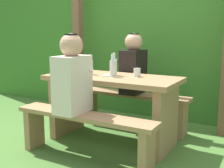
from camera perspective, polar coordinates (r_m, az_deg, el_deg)
name	(u,v)px	position (r m, az deg, el deg)	size (l,w,h in m)	color
ground_plane	(112,141)	(3.19, 0.00, -11.26)	(12.00, 12.00, 0.00)	#4B7A34
hedge_backdrop	(164,39)	(4.44, 10.32, 8.72)	(6.40, 1.05, 2.13)	#397628
pergola_post_left	(78,42)	(4.21, -6.73, 8.24)	(0.12, 0.12, 2.06)	brown
picnic_table	(112,97)	(3.05, 0.00, -2.66)	(1.40, 0.64, 0.72)	#9E7A51
bench_near	(84,127)	(2.67, -5.56, -8.46)	(1.40, 0.24, 0.44)	#9E7A51
bench_far	(133,103)	(3.54, 4.15, -3.74)	(1.40, 0.24, 0.44)	#9E7A51
person_white_shirt	(72,77)	(2.64, -7.86, 1.46)	(0.25, 0.35, 0.72)	silver
person_black_coat	(134,66)	(3.45, 4.28, 3.60)	(0.25, 0.35, 0.72)	black
drinking_glass	(137,72)	(2.98, 4.97, 2.30)	(0.07, 0.07, 0.09)	silver
bottle_left	(114,66)	(3.05, 0.40, 3.54)	(0.06, 0.06, 0.24)	silver
bottle_right	(112,68)	(2.96, 0.08, 3.26)	(0.06, 0.06, 0.24)	silver
bottle_center	(90,66)	(3.13, -4.39, 3.50)	(0.06, 0.06, 0.22)	silver
cell_phone	(107,75)	(3.03, -0.98, 1.74)	(0.07, 0.14, 0.01)	silver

